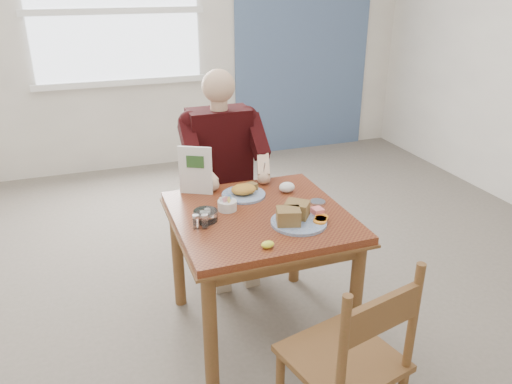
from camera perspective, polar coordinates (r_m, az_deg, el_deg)
name	(u,v)px	position (r m, az deg, el deg)	size (l,w,h in m)	color
floor	(259,326)	(3.06, 0.40, -15.11)	(6.00, 6.00, 0.00)	#60594E
wall_back	(158,31)	(5.34, -11.18, 17.60)	(5.50, 5.50, 0.00)	beige
accent_panel	(304,26)	(5.78, 5.52, 18.34)	(1.60, 0.02, 2.80)	#485F86
lemon_wedge	(268,245)	(2.32, 1.35, -6.02)	(0.06, 0.04, 0.03)	#EEF433
napkin	(287,187)	(2.91, 3.54, 0.55)	(0.09, 0.08, 0.06)	white
metal_dish	(318,202)	(2.79, 7.05, -1.14)	(0.09, 0.09, 0.01)	silver
window	(115,11)	(5.24, -15.86, 19.28)	(1.72, 0.04, 1.42)	white
table	(260,231)	(2.71, 0.43, -4.51)	(0.92, 0.92, 0.75)	brown
chair_far	(220,201)	(3.46, -4.09, -1.00)	(0.42, 0.42, 0.95)	brown
chair_near	(350,362)	(2.16, 10.68, -18.57)	(0.51, 0.51, 0.95)	brown
diner	(223,160)	(3.26, -3.82, 3.71)	(0.53, 0.56, 1.39)	tan
near_plate	(297,217)	(2.55, 4.68, -2.81)	(0.38, 0.38, 0.10)	white
far_plate	(244,191)	(2.86, -1.37, 0.06)	(0.32, 0.32, 0.07)	white
caddy	(227,205)	(2.69, -3.31, -1.51)	(0.14, 0.14, 0.08)	white
shakers	(200,221)	(2.50, -6.38, -3.37)	(0.08, 0.05, 0.07)	white
creamer	(206,216)	(2.58, -5.78, -2.69)	(0.15, 0.15, 0.06)	white
menu	(195,170)	(2.86, -6.94, 2.48)	(0.18, 0.10, 0.28)	white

